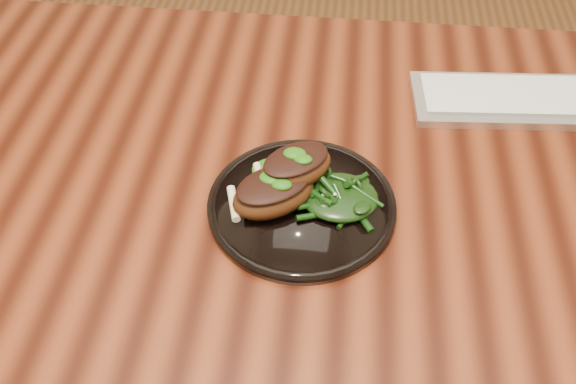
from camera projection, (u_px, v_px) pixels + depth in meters
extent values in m
cube|color=black|center=(345.00, 178.00, 0.93)|extent=(1.60, 0.80, 0.04)
cylinder|color=#36190C|center=(22.00, 166.00, 1.48)|extent=(0.06, 0.06, 0.71)
cylinder|color=black|center=(302.00, 206.00, 0.85)|extent=(0.25, 0.25, 0.01)
torus|color=black|center=(302.00, 205.00, 0.85)|extent=(0.25, 0.25, 0.01)
cylinder|color=black|center=(302.00, 203.00, 0.85)|extent=(0.16, 0.16, 0.00)
ellipsoid|color=#43200D|center=(274.00, 193.00, 0.83)|extent=(0.14, 0.13, 0.04)
ellipsoid|color=black|center=(274.00, 184.00, 0.81)|extent=(0.12, 0.11, 0.01)
cylinder|color=beige|center=(234.00, 204.00, 0.83)|extent=(0.03, 0.06, 0.01)
ellipsoid|color=#124A07|center=(274.00, 180.00, 0.81)|extent=(0.03, 0.02, 0.01)
ellipsoid|color=#43200D|center=(296.00, 168.00, 0.84)|extent=(0.12, 0.12, 0.04)
ellipsoid|color=black|center=(296.00, 159.00, 0.83)|extent=(0.11, 0.10, 0.01)
cylinder|color=beige|center=(260.00, 178.00, 0.83)|extent=(0.03, 0.05, 0.01)
ellipsoid|color=#124A07|center=(296.00, 156.00, 0.82)|extent=(0.03, 0.02, 0.01)
ellipsoid|color=#124A07|center=(283.00, 171.00, 0.88)|extent=(0.09, 0.06, 0.01)
ellipsoid|color=black|center=(339.00, 197.00, 0.84)|extent=(0.10, 0.09, 0.02)
cube|color=silver|center=(548.00, 101.00, 1.01)|extent=(0.43, 0.16, 0.01)
cube|color=white|center=(550.00, 96.00, 1.00)|extent=(0.40, 0.13, 0.01)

